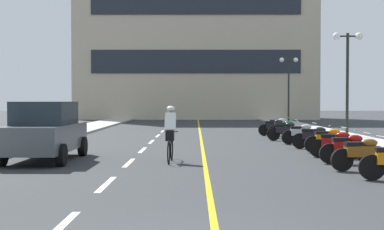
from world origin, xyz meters
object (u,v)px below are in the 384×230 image
at_px(motorcycle_7, 302,133).
at_px(cyclist_rider, 170,133).
at_px(street_lamp_far, 289,75).
at_px(motorcycle_2, 363,153).
at_px(motorcycle_3, 349,148).
at_px(motorcycle_9, 285,129).
at_px(motorcycle_5, 329,140).
at_px(motorcycle_11, 279,125).
at_px(street_lamp_mid, 348,60).
at_px(motorcycle_6, 315,137).
at_px(motorcycle_8, 286,131).
at_px(motorcycle_10, 275,127).
at_px(parked_car_near, 45,131).
at_px(motorcycle_4, 337,144).

height_order(motorcycle_7, cyclist_rider, cyclist_rider).
distance_m(street_lamp_far, motorcycle_2, 27.74).
height_order(motorcycle_3, motorcycle_9, same).
xyz_separation_m(motorcycle_5, motorcycle_11, (-0.01, 11.03, 0.00)).
distance_m(street_lamp_mid, street_lamp_far, 15.48).
bearing_deg(motorcycle_6, cyclist_rider, -141.82).
height_order(motorcycle_8, cyclist_rider, cyclist_rider).
height_order(street_lamp_mid, motorcycle_9, street_lamp_mid).
bearing_deg(motorcycle_9, motorcycle_8, -98.51).
distance_m(street_lamp_mid, motorcycle_3, 11.23).
relative_size(motorcycle_7, motorcycle_10, 1.00).
bearing_deg(street_lamp_far, motorcycle_3, -96.26).
distance_m(street_lamp_far, motorcycle_7, 19.49).
height_order(street_lamp_far, motorcycle_7, street_lamp_far).
height_order(motorcycle_3, motorcycle_8, same).
height_order(parked_car_near, motorcycle_10, parked_car_near).
xyz_separation_m(parked_car_near, motorcycle_10, (8.81, 11.52, -0.44)).
distance_m(motorcycle_9, cyclist_rider, 11.32).
xyz_separation_m(street_lamp_mid, motorcycle_11, (-2.71, 3.94, -3.35)).
xyz_separation_m(motorcycle_5, motorcycle_10, (-0.53, 9.07, 0.00)).
xyz_separation_m(motorcycle_5, motorcycle_6, (-0.17, 1.42, 0.00)).
height_order(motorcycle_8, motorcycle_11, same).
height_order(motorcycle_5, motorcycle_7, same).
relative_size(street_lamp_far, parked_car_near, 1.21).
xyz_separation_m(motorcycle_3, motorcycle_7, (0.02, 6.81, 0.00)).
relative_size(street_lamp_mid, parked_car_near, 1.20).
distance_m(motorcycle_6, motorcycle_8, 4.17).
bearing_deg(motorcycle_5, street_lamp_mid, 69.19).
bearing_deg(motorcycle_5, motorcycle_3, -94.17).
distance_m(motorcycle_2, motorcycle_7, 8.39).
distance_m(street_lamp_mid, motorcycle_9, 4.49).
distance_m(parked_car_near, motorcycle_7, 10.95).
xyz_separation_m(motorcycle_5, motorcycle_9, (-0.29, 7.29, 0.00)).
bearing_deg(motorcycle_6, motorcycle_4, -90.41).
xyz_separation_m(street_lamp_far, motorcycle_5, (-2.60, -22.58, -3.38)).
xyz_separation_m(street_lamp_mid, motorcycle_8, (-3.25, -1.53, -3.35)).
distance_m(motorcycle_2, motorcycle_9, 12.09).
height_order(street_lamp_far, motorcycle_8, street_lamp_far).
bearing_deg(motorcycle_7, motorcycle_9, 91.11).
height_order(motorcycle_7, motorcycle_11, same).
height_order(motorcycle_5, motorcycle_8, same).
xyz_separation_m(motorcycle_9, cyclist_rider, (-5.19, -10.05, 0.41)).
xyz_separation_m(street_lamp_mid, motorcycle_7, (-2.92, -3.50, -3.35)).
bearing_deg(motorcycle_3, motorcycle_10, 91.38).
height_order(motorcycle_2, cyclist_rider, cyclist_rider).
relative_size(street_lamp_mid, motorcycle_5, 2.97).
distance_m(motorcycle_2, cyclist_rider, 5.55).
bearing_deg(motorcycle_7, motorcycle_5, -86.50).
relative_size(street_lamp_far, motorcycle_10, 3.01).
relative_size(motorcycle_9, cyclist_rider, 0.96).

